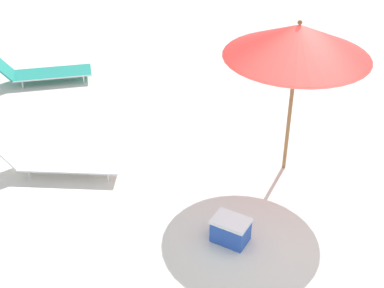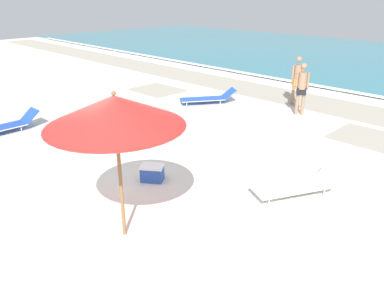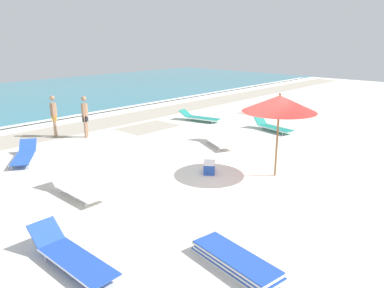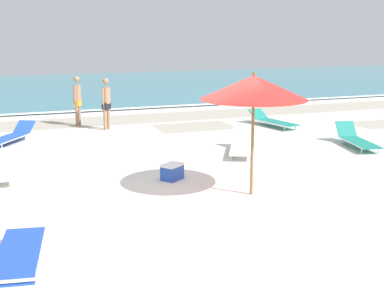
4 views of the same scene
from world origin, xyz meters
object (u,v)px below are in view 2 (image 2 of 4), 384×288
beach_umbrella (115,111)px  cooler_box (152,173)px  sun_lounger_near_water_left (300,183)px  sun_lounger_under_umbrella (208,98)px  beachgoer_wading_adult (297,77)px  beachgoer_shoreline_child (302,86)px  sun_lounger_mid_beach_solo (115,119)px  sun_lounger_beside_umbrella (1,127)px

beach_umbrella → cooler_box: beach_umbrella is taller
sun_lounger_near_water_left → cooler_box: (-2.63, -1.82, -0.04)m
beach_umbrella → sun_lounger_near_water_left: bearing=67.6°
sun_lounger_under_umbrella → beachgoer_wading_adult: 3.36m
sun_lounger_under_umbrella → sun_lounger_near_water_left: size_ratio=1.02×
sun_lounger_under_umbrella → sun_lounger_near_water_left: bearing=1.8°
beach_umbrella → beachgoer_wading_adult: beach_umbrella is taller
sun_lounger_near_water_left → beachgoer_shoreline_child: beachgoer_shoreline_child is taller
beach_umbrella → sun_lounger_mid_beach_solo: size_ratio=1.20×
beach_umbrella → sun_lounger_beside_umbrella: size_ratio=1.12×
beach_umbrella → cooler_box: (-1.21, 1.63, -2.05)m
sun_lounger_under_umbrella → cooler_box: bearing=-25.2°
beach_umbrella → sun_lounger_beside_umbrella: (-6.74, 0.38, -2.02)m
sun_lounger_near_water_left → beachgoer_wading_adult: size_ratio=1.16×
sun_lounger_under_umbrella → beachgoer_wading_adult: beachgoer_wading_adult is taller
cooler_box → sun_lounger_mid_beach_solo: bearing=120.7°
sun_lounger_under_umbrella → sun_lounger_near_water_left: sun_lounger_near_water_left is taller
beach_umbrella → sun_lounger_near_water_left: (1.42, 3.45, -2.01)m
sun_lounger_under_umbrella → sun_lounger_beside_umbrella: (-2.17, -6.75, -0.00)m
cooler_box → sun_lounger_beside_umbrella: bearing=156.2°
beach_umbrella → sun_lounger_beside_umbrella: 7.04m
beach_umbrella → sun_lounger_under_umbrella: 8.70m
sun_lounger_near_water_left → beachgoer_wading_adult: bearing=148.5°
beach_umbrella → sun_lounger_near_water_left: 4.24m
beach_umbrella → beachgoer_shoreline_child: (-1.39, 8.29, -1.23)m
sun_lounger_near_water_left → sun_lounger_beside_umbrella: bearing=-132.3°
beach_umbrella → sun_lounger_mid_beach_solo: (-4.94, 3.19, -2.03)m
sun_lounger_mid_beach_solo → cooler_box: sun_lounger_mid_beach_solo is taller
beachgoer_wading_adult → cooler_box: beachgoer_wading_adult is taller
sun_lounger_beside_umbrella → sun_lounger_mid_beach_solo: size_ratio=1.07×
sun_lounger_near_water_left → beach_umbrella: bearing=-85.3°
sun_lounger_mid_beach_solo → sun_lounger_beside_umbrella: bearing=-122.6°
beachgoer_wading_adult → sun_lounger_beside_umbrella: bearing=-173.7°
sun_lounger_beside_umbrella → sun_lounger_near_water_left: sun_lounger_near_water_left is taller
sun_lounger_mid_beach_solo → beachgoer_shoreline_child: size_ratio=1.21×
beach_umbrella → cooler_box: size_ratio=4.17×
sun_lounger_under_umbrella → sun_lounger_beside_umbrella: bearing=-74.4°
beach_umbrella → sun_lounger_mid_beach_solo: bearing=147.1°
beachgoer_wading_adult → cooler_box: bearing=-139.7°
sun_lounger_under_umbrella → beachgoer_shoreline_child: (3.18, 1.16, 0.79)m
sun_lounger_mid_beach_solo → cooler_box: (3.73, -1.57, -0.02)m
sun_lounger_under_umbrella → sun_lounger_mid_beach_solo: sun_lounger_under_umbrella is taller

